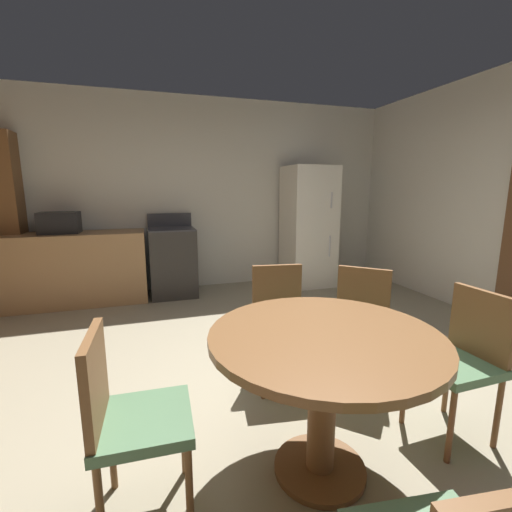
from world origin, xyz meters
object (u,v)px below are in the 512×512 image
oven_range (173,261)px  chair_north (280,316)px  chair_northeast (359,321)px  refrigerator (308,227)px  chair_east (463,354)px  dining_table (324,364)px  microwave (60,223)px  chair_west (127,413)px

oven_range → chair_north: (0.60, -2.47, 0.03)m
chair_northeast → refrigerator: bearing=-153.7°
oven_range → chair_east: oven_range is taller
oven_range → dining_table: bearing=-82.0°
chair_east → refrigerator: bearing=-101.8°
microwave → refrigerator: bearing=-0.9°
oven_range → chair_east: (1.38, -3.35, 0.03)m
dining_table → chair_north: (0.13, 0.90, -0.10)m
oven_range → dining_table: oven_range is taller
microwave → chair_northeast: (2.43, -2.72, -0.53)m
microwave → chair_north: microwave is taller
chair_east → chair_northeast: 0.68m
refrigerator → chair_east: size_ratio=2.02×
chair_north → chair_west: (-1.04, -0.87, 0.00)m
chair_northeast → chair_west: bearing=-23.8°
microwave → chair_north: 3.17m
dining_table → chair_northeast: 0.92m
refrigerator → microwave: 3.31m
chair_northeast → microwave: bearing=-93.7°
refrigerator → oven_range: bearing=178.5°
chair_east → chair_north: bearing=-49.7°
refrigerator → chair_northeast: size_ratio=2.02×
dining_table → microwave: bearing=118.0°
microwave → chair_north: size_ratio=0.51×
dining_table → chair_east: bearing=1.4°
oven_range → microwave: (-1.32, -0.00, 0.56)m
refrigerator → microwave: bearing=179.1°
oven_range → chair_northeast: 2.94m
microwave → chair_east: microwave is taller
chair_north → chair_northeast: size_ratio=1.00×
chair_west → microwave: bearing=107.0°
chair_west → chair_east: bearing=1.7°
chair_west → chair_northeast: (1.55, 0.62, 0.00)m
microwave → chair_northeast: size_ratio=0.51×
chair_west → chair_northeast: same height
dining_table → chair_north: bearing=82.0°
chair_east → chair_northeast: bearing=-67.9°
refrigerator → chair_east: bearing=-100.4°
microwave → dining_table: 3.84m
chair_east → chair_northeast: same height
refrigerator → chair_north: refrigerator is taller
oven_range → chair_north: oven_range is taller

